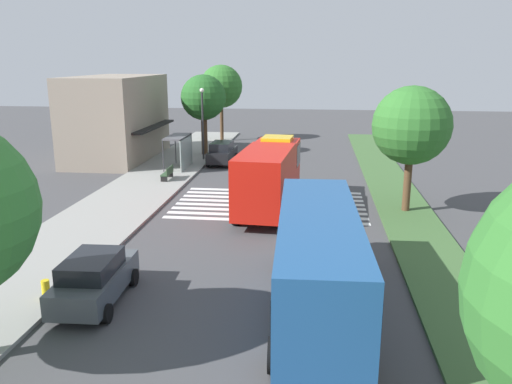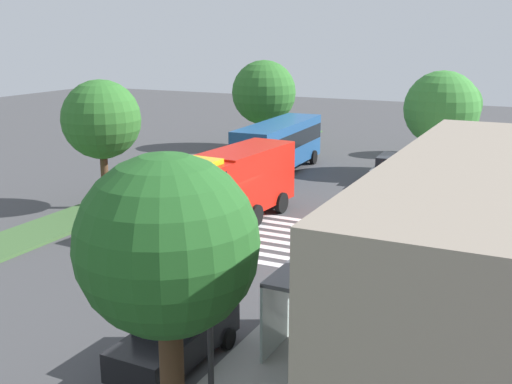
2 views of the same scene
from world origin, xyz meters
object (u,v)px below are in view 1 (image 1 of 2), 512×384
object	(u,v)px
street_lamp	(203,117)
median_tree_west	(412,126)
fire_hydrant	(46,290)
bus_stop_shelter	(182,145)
bench_near_shelter	(168,173)
parked_car_mid	(222,153)
parked_car_west	(94,278)
sidewalk_tree_east	(203,98)
fire_truck	(270,173)
sidewalk_tree_far_east	(221,87)
transit_bus	(318,255)

from	to	relation	value
street_lamp	median_tree_west	world-z (taller)	median_tree_west
median_tree_west	fire_hydrant	size ratio (longest dim) A/B	9.72
bus_stop_shelter	bench_near_shelter	bearing A→B (deg)	179.95
parked_car_mid	median_tree_west	world-z (taller)	median_tree_west
parked_car_mid	fire_hydrant	size ratio (longest dim) A/B	6.38
parked_car_west	bench_near_shelter	world-z (taller)	parked_car_west
parked_car_west	sidewalk_tree_east	distance (m)	28.69
bus_stop_shelter	median_tree_west	xyz separation A→B (m)	(-9.80, -15.21, 2.94)
parked_car_west	fire_hydrant	distance (m)	1.77
median_tree_west	fire_hydrant	world-z (taller)	median_tree_west
parked_car_west	parked_car_mid	bearing A→B (deg)	-2.32
fire_truck	street_lamp	distance (m)	15.42
sidewalk_tree_east	sidewalk_tree_far_east	xyz separation A→B (m)	(8.47, 0.00, 0.53)
parked_car_mid	sidewalk_tree_east	size ratio (longest dim) A/B	0.65
transit_bus	median_tree_west	xyz separation A→B (m)	(12.26, -4.87, 2.79)
fire_truck	sidewalk_tree_east	bearing A→B (deg)	28.25
transit_bus	parked_car_mid	bearing A→B (deg)	-164.53
median_tree_west	fire_truck	bearing A→B (deg)	91.85
bus_stop_shelter	median_tree_west	size ratio (longest dim) A/B	0.51
fire_truck	parked_car_mid	bearing A→B (deg)	25.86
transit_bus	bus_stop_shelter	distance (m)	24.36
fire_hydrant	fire_truck	bearing A→B (deg)	-28.39
transit_bus	fire_hydrant	size ratio (longest dim) A/B	14.67
parked_car_west	bus_stop_shelter	bearing A→B (deg)	4.46
sidewalk_tree_far_east	median_tree_west	bearing A→B (deg)	-148.76
street_lamp	fire_hydrant	size ratio (longest dim) A/B	8.35
parked_car_west	sidewalk_tree_east	bearing A→B (deg)	2.12
sidewalk_tree_far_east	street_lamp	bearing A→B (deg)	-177.88
fire_truck	median_tree_west	bearing A→B (deg)	-84.05
transit_bus	sidewalk_tree_east	size ratio (longest dim) A/B	1.49
fire_truck	sidewalk_tree_far_east	xyz separation A→B (m)	(24.57, 7.22, 3.46)
transit_bus	bench_near_shelter	xyz separation A→B (m)	(18.06, 10.34, -1.44)
sidewalk_tree_east	transit_bus	bearing A→B (deg)	-160.62
bus_stop_shelter	sidewalk_tree_east	bearing A→B (deg)	-4.25
bus_stop_shelter	street_lamp	xyz separation A→B (m)	(3.70, -0.85, 1.72)
parked_car_mid	median_tree_west	bearing A→B (deg)	-133.45
parked_car_west	fire_hydrant	bearing A→B (deg)	95.18
median_tree_west	fire_hydrant	xyz separation A→B (m)	(-12.67, 14.26, -4.33)
fire_truck	sidewalk_tree_east	world-z (taller)	sidewalk_tree_east
parked_car_mid	sidewalk_tree_far_east	bearing A→B (deg)	11.41
transit_bus	fire_hydrant	distance (m)	9.52
sidewalk_tree_east	sidewalk_tree_far_east	size ratio (longest dim) A/B	0.91
bus_stop_shelter	street_lamp	bearing A→B (deg)	-12.94
parked_car_mid	street_lamp	bearing A→B (deg)	57.99
parked_car_mid	transit_bus	distance (m)	25.79
fire_truck	street_lamp	bearing A→B (deg)	30.49
parked_car_mid	bus_stop_shelter	bearing A→B (deg)	134.67
street_lamp	fire_hydrant	world-z (taller)	street_lamp
parked_car_west	parked_car_mid	world-z (taller)	parked_car_mid
parked_car_mid	transit_bus	xyz separation A→B (m)	(-24.59, -7.69, 1.11)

